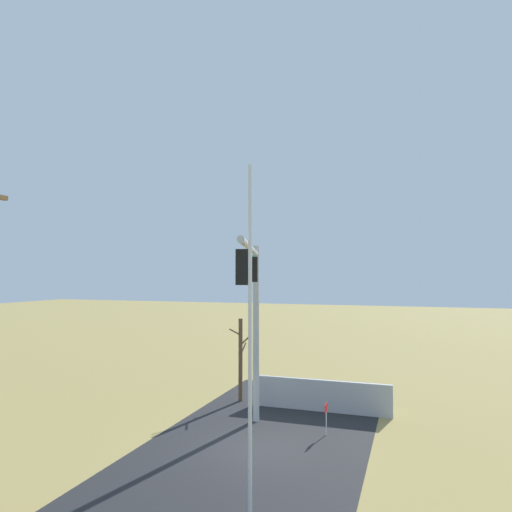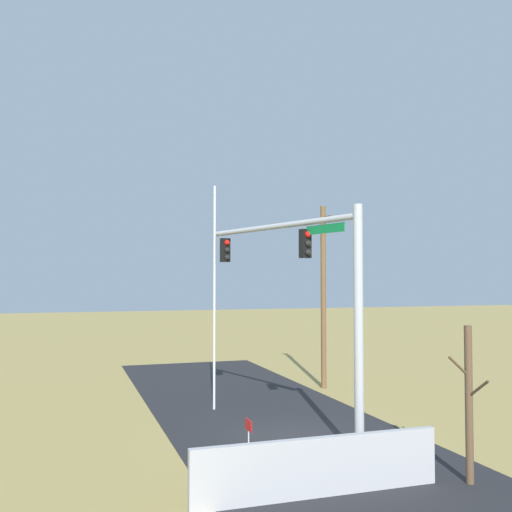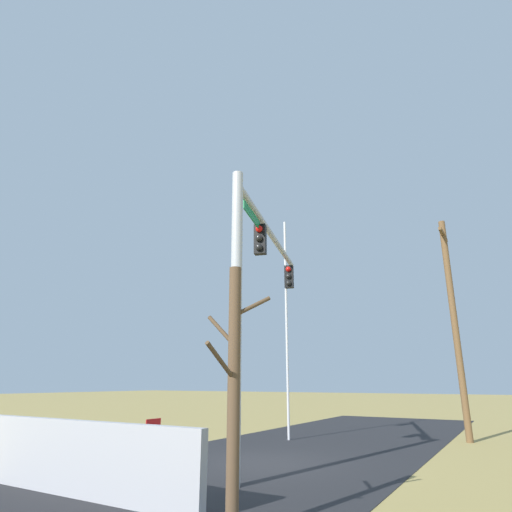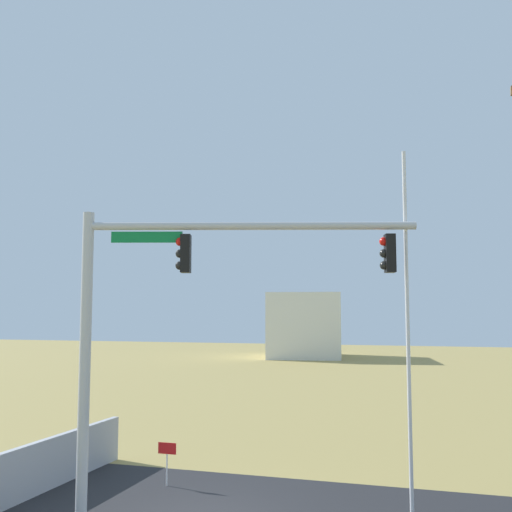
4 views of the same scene
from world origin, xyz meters
name	(u,v)px [view 2 (image 2 of 4)]	position (x,y,z in m)	size (l,w,h in m)	color
ground_plane	(293,437)	(0.00, 0.00, 0.00)	(160.00, 160.00, 0.00)	#9E894C
road_surface	(255,411)	(-4.00, 0.00, 0.01)	(28.00, 8.00, 0.01)	#232326
sidewalk_corner	(377,470)	(3.91, 0.94, 0.00)	(6.00, 6.00, 0.01)	#B7B5AD
retaining_fence	(319,467)	(5.19, -1.39, 0.71)	(0.20, 6.43, 1.43)	#A8A8AD
signal_mast	(311,279)	(0.82, 0.34, 5.29)	(8.09, 2.53, 7.50)	#B2B5BA
flagpole	(214,297)	(-4.75, -1.51, 4.56)	(0.10, 0.10, 9.11)	silver
utility_pole	(323,293)	(-7.58, 4.67, 4.60)	(1.90, 0.26, 8.87)	brown
bare_tree	(469,402)	(5.60, 2.67, 2.09)	(1.27, 1.02, 4.06)	brown
open_sign	(249,430)	(2.14, -2.22, 0.91)	(0.56, 0.04, 1.22)	silver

